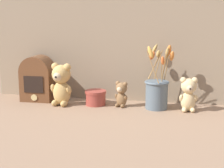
% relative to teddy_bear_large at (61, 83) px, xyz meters
% --- Properties ---
extents(ground_plane, '(4.00, 4.00, 0.00)m').
position_rel_teddy_bear_large_xyz_m(ground_plane, '(0.27, 0.01, -0.12)').
color(ground_plane, '#8E7056').
extents(backdrop_wall, '(1.46, 0.02, 0.63)m').
position_rel_teddy_bear_large_xyz_m(backdrop_wall, '(0.27, 0.18, 0.20)').
color(backdrop_wall, gray).
rests_on(backdrop_wall, ground).
extents(teddy_bear_large, '(0.13, 0.12, 0.23)m').
position_rel_teddy_bear_large_xyz_m(teddy_bear_large, '(0.00, 0.00, 0.00)').
color(teddy_bear_large, tan).
rests_on(teddy_bear_large, ground).
extents(teddy_bear_medium, '(0.10, 0.09, 0.18)m').
position_rel_teddy_bear_large_xyz_m(teddy_bear_medium, '(0.67, 0.02, -0.03)').
color(teddy_bear_medium, '#DBBC84').
rests_on(teddy_bear_medium, ground).
extents(teddy_bear_small, '(0.08, 0.07, 0.14)m').
position_rel_teddy_bear_large_xyz_m(teddy_bear_small, '(0.32, 0.03, -0.05)').
color(teddy_bear_small, olive).
rests_on(teddy_bear_small, ground).
extents(flower_vase, '(0.15, 0.21, 0.34)m').
position_rel_teddy_bear_large_xyz_m(flower_vase, '(0.51, 0.04, -0.02)').
color(flower_vase, slate).
rests_on(flower_vase, ground).
extents(vintage_radio, '(0.18, 0.13, 0.26)m').
position_rel_teddy_bear_large_xyz_m(vintage_radio, '(-0.17, 0.07, 0.01)').
color(vintage_radio, brown).
rests_on(vintage_radio, ground).
extents(decorative_tin_tall, '(0.12, 0.12, 0.08)m').
position_rel_teddy_bear_large_xyz_m(decorative_tin_tall, '(0.18, 0.04, -0.08)').
color(decorative_tin_tall, '#993D33').
rests_on(decorative_tin_tall, ground).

